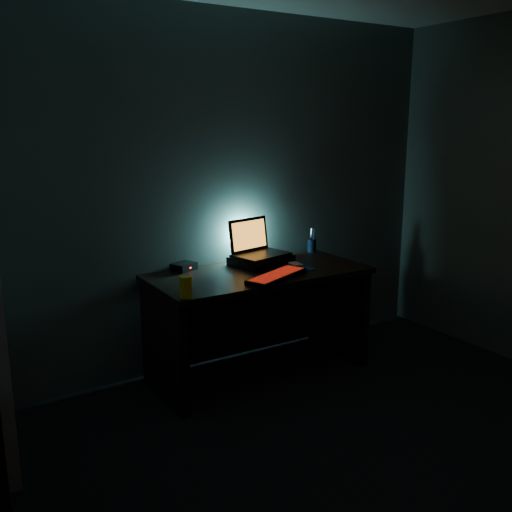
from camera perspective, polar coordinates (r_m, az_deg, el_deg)
The scene contains 10 objects.
room at distance 2.59m, azimuth 19.69°, elevation 1.59°, with size 3.50×4.00×2.50m.
desk at distance 4.01m, azimuth -0.12°, elevation -4.92°, with size 1.50×0.70×0.75m.
riser at distance 4.07m, azimuth 0.52°, elevation -0.41°, with size 0.40×0.30×0.06m, color black.
laptop at distance 4.09m, azimuth 0.02°, elevation 0.93°, with size 0.43×0.36×0.26m.
keyboard at distance 3.71m, azimuth 2.07°, elevation -2.02°, with size 0.52×0.34×0.03m.
mousepad at distance 3.97m, azimuth 3.96°, elevation -1.21°, with size 0.22×0.20×0.00m, color navy.
mouse at distance 3.97m, azimuth 3.97°, elevation -0.95°, with size 0.07×0.11×0.03m, color gray.
pen_cup at distance 4.50m, azimuth 5.61°, elevation 1.07°, with size 0.07×0.07×0.10m, color black.
juice_glass at distance 3.32m, azimuth -7.03°, elevation -3.09°, with size 0.07×0.07×0.13m, color yellow.
router at distance 3.94m, azimuth -7.23°, elevation -1.05°, with size 0.19×0.17×0.05m.
Camera 1 is at (-2.00, -1.57, 1.73)m, focal length 40.00 mm.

